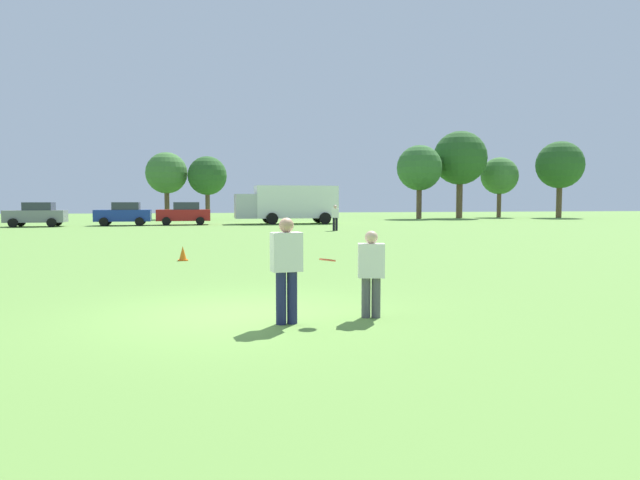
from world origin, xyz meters
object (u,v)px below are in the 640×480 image
traffic_cone (183,254)px  frisbee (327,260)px  parked_car_mid_left (36,214)px  box_truck (289,203)px  player_thrower (286,264)px  parked_car_center (124,214)px  bystander_sideline_watcher (335,216)px  parked_car_mid_right (184,213)px  player_defender (371,269)px

traffic_cone → frisbee: bearing=-76.1°
traffic_cone → parked_car_mid_left: 29.51m
box_truck → player_thrower: bearing=-99.0°
parked_car_center → bystander_sideline_watcher: size_ratio=2.54×
traffic_cone → bystander_sideline_watcher: size_ratio=0.29×
frisbee → parked_car_mid_right: parked_car_mid_right is taller
player_defender → frisbee: (-0.78, -0.11, 0.18)m
player_thrower → parked_car_center: (-6.98, 38.34, -0.03)m
traffic_cone → parked_car_center: bearing=100.4°
traffic_cone → parked_car_center: size_ratio=0.11×
player_thrower → player_defender: (1.46, 0.20, -0.14)m
player_defender → parked_car_center: (-8.44, 38.14, 0.11)m
player_defender → traffic_cone: 10.66m
player_defender → parked_car_mid_right: parked_car_mid_right is taller
player_defender → box_truck: size_ratio=0.17×
parked_car_center → box_truck: (13.14, 0.70, 0.83)m
player_thrower → frisbee: player_thrower is taller
parked_car_mid_left → parked_car_center: (6.13, 0.76, 0.00)m
parked_car_center → bystander_sideline_watcher: 18.07m
frisbee → parked_car_mid_right: size_ratio=0.07×
box_truck → parked_car_mid_left: bearing=-175.7°
parked_car_center → parked_car_mid_right: bearing=4.3°
parked_car_mid_left → parked_car_mid_right: (10.72, 1.11, 0.00)m
bystander_sideline_watcher → player_defender: bearing=-102.3°
parked_car_center → frisbee: bearing=-78.7°
frisbee → box_truck: 39.34m
player_thrower → frisbee: size_ratio=6.18×
frisbee → parked_car_center: size_ratio=0.07×
player_defender → bystander_sideline_watcher: (5.91, 27.16, 0.12)m
frisbee → bystander_sideline_watcher: size_ratio=0.17×
parked_car_mid_right → bystander_sideline_watcher: (9.77, -11.33, 0.01)m
player_defender → parked_car_mid_right: size_ratio=0.35×
parked_car_mid_left → parked_car_mid_right: bearing=5.9°
frisbee → box_truck: box_truck is taller
bystander_sideline_watcher → traffic_cone: bearing=-118.4°
box_truck → player_defender: bearing=-96.9°
parked_car_mid_left → bystander_sideline_watcher: parked_car_mid_left is taller
player_thrower → parked_car_mid_right: size_ratio=0.40×
parked_car_center → bystander_sideline_watcher: (14.36, -10.98, 0.01)m
parked_car_mid_right → parked_car_mid_left: bearing=-174.1°
frisbee → box_truck: (5.47, 38.95, 0.75)m
player_thrower → box_truck: size_ratio=0.20×
player_defender → parked_car_center: 39.06m
player_defender → parked_car_center: size_ratio=0.35×
traffic_cone → parked_car_mid_right: 28.39m
player_defender → frisbee: size_ratio=5.33×
player_thrower → parked_car_mid_left: (-13.11, 37.58, -0.03)m
frisbee → traffic_cone: frisbee is taller
player_defender → box_truck: box_truck is taller
player_defender → traffic_cone: bearing=108.1°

